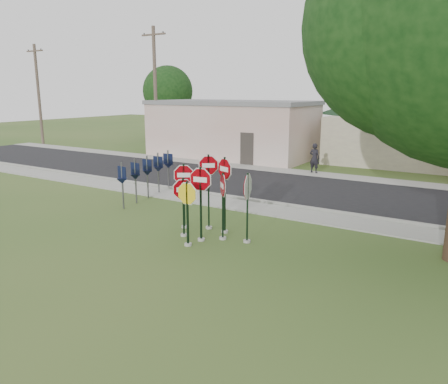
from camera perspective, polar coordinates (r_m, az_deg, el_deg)
The scene contains 20 objects.
ground at distance 14.10m, azimuth -5.61°, elevation -7.28°, with size 120.00×120.00×0.00m, color #355720.
sidewalk_near at distance 18.53m, azimuth 4.83°, elevation -2.19°, with size 60.00×1.60×0.06m, color gray.
road at distance 22.51m, azimuth 10.11°, elevation 0.36°, with size 60.00×7.00×0.04m, color black.
sidewalk_far at distance 26.47m, azimuth 13.64°, elevation 2.11°, with size 60.00×1.60×0.06m, color gray.
curb at distance 19.38m, azimuth 6.19°, elevation -1.41°, with size 60.00×0.20×0.14m, color gray.
stop_sign_center at distance 14.26m, azimuth -3.06°, elevation -0.19°, with size 1.04×0.24×2.61m.
stop_sign_yellow at distance 13.89m, azimuth -4.81°, elevation -1.83°, with size 1.00×0.24×2.23m.
stop_sign_left at distance 14.85m, azimuth -5.33°, elevation -1.09°, with size 0.70×0.71×2.14m.
stop_sign_right at distance 14.40m, azimuth -0.16°, elevation -0.71°, with size 0.73×0.78×2.39m.
stop_sign_back_right at distance 15.05m, azimuth 0.09°, elevation 1.00°, with size 0.95×0.42×2.79m.
stop_sign_back_left at distance 15.50m, azimuth -2.03°, elevation 1.33°, with size 0.80×0.56×2.81m.
stop_sign_far_right at distance 14.11m, azimuth 3.09°, elevation -0.74°, with size 0.28×1.11×2.46m.
stop_sign_far_left at distance 15.71m, azimuth -5.25°, elevation 0.58°, with size 0.85×0.54×2.47m.
route_sign_row at distance 20.48m, azimuth -9.98°, elevation 2.55°, with size 1.43×4.63×2.00m.
building_stucco at distance 33.30m, azimuth 1.02°, elevation 8.33°, with size 12.20×6.20×4.20m.
building_house at distance 33.01m, azimuth 21.72°, elevation 9.99°, with size 11.60×11.60×6.20m.
utility_pole_near at distance 33.87m, azimuth -8.96°, elevation 13.03°, with size 2.20×0.26×9.50m.
utility_pole_far at distance 44.31m, azimuth -23.06°, elevation 11.81°, with size 2.20×0.26×9.00m.
bg_tree_left at distance 44.46m, azimuth -7.34°, elevation 12.93°, with size 4.90×4.90×7.35m.
pedestrian at distance 26.89m, azimuth 11.74°, elevation 4.36°, with size 0.65×0.43×1.79m, color black.
Camera 1 is at (8.16, -10.41, 4.88)m, focal length 35.00 mm.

